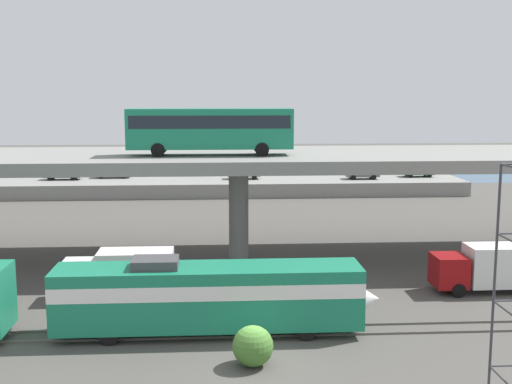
{
  "coord_description": "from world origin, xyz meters",
  "views": [
    {
      "loc": [
        -1.72,
        -29.7,
        12.83
      ],
      "look_at": [
        1.68,
        25.69,
        4.28
      ],
      "focal_mm": 46.25,
      "sensor_mm": 36.0,
      "label": 1
    }
  ],
  "objects_px": {
    "transit_bus_on_overpass": "(210,127)",
    "parked_car_2": "(113,172)",
    "parked_car_0": "(63,174)",
    "parked_car_4": "(244,173)",
    "service_truck_east": "(122,273)",
    "parked_car_5": "(194,169)",
    "parked_car_1": "(362,173)",
    "service_truck_west": "(489,267)",
    "parked_car_3": "(418,171)",
    "train_locomotive": "(224,294)"
  },
  "relations": [
    {
      "from": "parked_car_0",
      "to": "parked_car_2",
      "type": "height_order",
      "value": "same"
    },
    {
      "from": "parked_car_1",
      "to": "parked_car_4",
      "type": "xyz_separation_m",
      "value": [
        -15.0,
        0.92,
        -0.0
      ]
    },
    {
      "from": "service_truck_west",
      "to": "parked_car_2",
      "type": "height_order",
      "value": "parked_car_2"
    },
    {
      "from": "transit_bus_on_overpass",
      "to": "parked_car_1",
      "type": "distance_m",
      "value": 39.35
    },
    {
      "from": "service_truck_west",
      "to": "parked_car_0",
      "type": "relative_size",
      "value": 1.48
    },
    {
      "from": "parked_car_1",
      "to": "parked_car_2",
      "type": "height_order",
      "value": "same"
    },
    {
      "from": "parked_car_1",
      "to": "parked_car_0",
      "type": "bearing_deg",
      "value": -2.52
    },
    {
      "from": "parked_car_0",
      "to": "parked_car_3",
      "type": "xyz_separation_m",
      "value": [
        45.48,
        0.06,
        -0.0
      ]
    },
    {
      "from": "parked_car_0",
      "to": "service_truck_west",
      "type": "bearing_deg",
      "value": 130.11
    },
    {
      "from": "parked_car_0",
      "to": "parked_car_3",
      "type": "height_order",
      "value": "same"
    },
    {
      "from": "service_truck_west",
      "to": "parked_car_1",
      "type": "xyz_separation_m",
      "value": [
        1.11,
        41.84,
        0.88
      ]
    },
    {
      "from": "train_locomotive",
      "to": "service_truck_west",
      "type": "xyz_separation_m",
      "value": [
        17.11,
        6.38,
        -0.55
      ]
    },
    {
      "from": "transit_bus_on_overpass",
      "to": "parked_car_0",
      "type": "distance_m",
      "value": 40.68
    },
    {
      "from": "parked_car_2",
      "to": "parked_car_3",
      "type": "height_order",
      "value": "same"
    },
    {
      "from": "transit_bus_on_overpass",
      "to": "parked_car_4",
      "type": "bearing_deg",
      "value": -96.58
    },
    {
      "from": "service_truck_east",
      "to": "train_locomotive",
      "type": "bearing_deg",
      "value": 134.44
    },
    {
      "from": "service_truck_west",
      "to": "service_truck_east",
      "type": "bearing_deg",
      "value": 0.0
    },
    {
      "from": "train_locomotive",
      "to": "parked_car_1",
      "type": "distance_m",
      "value": 51.55
    },
    {
      "from": "service_truck_west",
      "to": "parked_car_2",
      "type": "distance_m",
      "value": 54.38
    },
    {
      "from": "service_truck_east",
      "to": "parked_car_5",
      "type": "xyz_separation_m",
      "value": [
        3.01,
        47.29,
        0.88
      ]
    },
    {
      "from": "train_locomotive",
      "to": "service_truck_east",
      "type": "xyz_separation_m",
      "value": [
        -6.26,
        6.38,
        -0.55
      ]
    },
    {
      "from": "transit_bus_on_overpass",
      "to": "service_truck_east",
      "type": "distance_m",
      "value": 13.1
    },
    {
      "from": "service_truck_east",
      "to": "parked_car_4",
      "type": "relative_size",
      "value": 1.65
    },
    {
      "from": "transit_bus_on_overpass",
      "to": "service_truck_west",
      "type": "bearing_deg",
      "value": 155.24
    },
    {
      "from": "parked_car_3",
      "to": "parked_car_4",
      "type": "height_order",
      "value": "same"
    },
    {
      "from": "parked_car_0",
      "to": "parked_car_4",
      "type": "relative_size",
      "value": 1.12
    },
    {
      "from": "parked_car_1",
      "to": "parked_car_3",
      "type": "xyz_separation_m",
      "value": [
        7.73,
        1.72,
        -0.0
      ]
    },
    {
      "from": "train_locomotive",
      "to": "service_truck_east",
      "type": "bearing_deg",
      "value": 134.44
    },
    {
      "from": "parked_car_4",
      "to": "parked_car_5",
      "type": "xyz_separation_m",
      "value": [
        -6.47,
        4.52,
        0.0
      ]
    },
    {
      "from": "parked_car_0",
      "to": "parked_car_3",
      "type": "bearing_deg",
      "value": -179.93
    },
    {
      "from": "service_truck_west",
      "to": "parked_car_5",
      "type": "relative_size",
      "value": 1.59
    },
    {
      "from": "service_truck_west",
      "to": "service_truck_east",
      "type": "xyz_separation_m",
      "value": [
        -23.37,
        0.0,
        0.0
      ]
    },
    {
      "from": "train_locomotive",
      "to": "parked_car_5",
      "type": "height_order",
      "value": "train_locomotive"
    },
    {
      "from": "parked_car_0",
      "to": "parked_car_4",
      "type": "height_order",
      "value": "same"
    },
    {
      "from": "transit_bus_on_overpass",
      "to": "parked_car_4",
      "type": "xyz_separation_m",
      "value": [
        3.98,
        34.52,
        -7.69
      ]
    },
    {
      "from": "service_truck_east",
      "to": "parked_car_4",
      "type": "xyz_separation_m",
      "value": [
        9.48,
        42.76,
        0.88
      ]
    },
    {
      "from": "parked_car_2",
      "to": "parked_car_3",
      "type": "bearing_deg",
      "value": 178.0
    },
    {
      "from": "service_truck_east",
      "to": "parked_car_5",
      "type": "relative_size",
      "value": 1.59
    },
    {
      "from": "service_truck_west",
      "to": "parked_car_5",
      "type": "distance_m",
      "value": 51.49
    },
    {
      "from": "transit_bus_on_overpass",
      "to": "parked_car_2",
      "type": "bearing_deg",
      "value": -70.84
    },
    {
      "from": "transit_bus_on_overpass",
      "to": "parked_car_1",
      "type": "height_order",
      "value": "transit_bus_on_overpass"
    },
    {
      "from": "transit_bus_on_overpass",
      "to": "service_truck_east",
      "type": "relative_size",
      "value": 1.76
    },
    {
      "from": "service_truck_west",
      "to": "parked_car_0",
      "type": "bearing_deg",
      "value": -49.89
    },
    {
      "from": "transit_bus_on_overpass",
      "to": "parked_car_4",
      "type": "distance_m",
      "value": 35.59
    },
    {
      "from": "parked_car_1",
      "to": "parked_car_5",
      "type": "xyz_separation_m",
      "value": [
        -21.47,
        5.45,
        0.0
      ]
    },
    {
      "from": "service_truck_east",
      "to": "parked_car_0",
      "type": "height_order",
      "value": "parked_car_0"
    },
    {
      "from": "parked_car_2",
      "to": "train_locomotive",
      "type": "bearing_deg",
      "value": 104.76
    },
    {
      "from": "parked_car_3",
      "to": "parked_car_4",
      "type": "bearing_deg",
      "value": 2.0
    },
    {
      "from": "train_locomotive",
      "to": "transit_bus_on_overpass",
      "type": "xyz_separation_m",
      "value": [
        -0.76,
        14.62,
        8.02
      ]
    },
    {
      "from": "parked_car_2",
      "to": "parked_car_3",
      "type": "xyz_separation_m",
      "value": [
        39.46,
        -1.37,
        -0.0
      ]
    }
  ]
}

